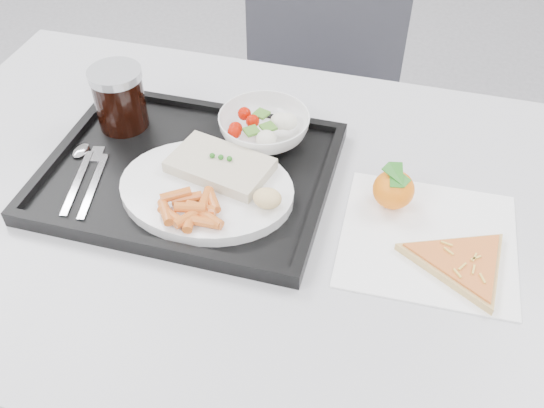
# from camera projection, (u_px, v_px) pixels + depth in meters

# --- Properties ---
(table) EXTENTS (1.20, 0.80, 0.75)m
(table) POSITION_uv_depth(u_px,v_px,m) (249.00, 231.00, 0.99)
(table) COLOR #A4A3A6
(table) RESTS_ON ground
(chair) EXTENTS (0.53, 0.53, 0.93)m
(chair) POSITION_uv_depth(u_px,v_px,m) (316.00, 83.00, 1.56)
(chair) COLOR #33343B
(chair) RESTS_ON ground
(tray) EXTENTS (0.45, 0.35, 0.03)m
(tray) POSITION_uv_depth(u_px,v_px,m) (189.00, 173.00, 0.97)
(tray) COLOR black
(tray) RESTS_ON table
(dinner_plate) EXTENTS (0.27, 0.27, 0.02)m
(dinner_plate) POSITION_uv_depth(u_px,v_px,m) (207.00, 190.00, 0.93)
(dinner_plate) COLOR white
(dinner_plate) RESTS_ON tray
(fish_fillet) EXTENTS (0.17, 0.12, 0.03)m
(fish_fillet) POSITION_uv_depth(u_px,v_px,m) (220.00, 166.00, 0.94)
(fish_fillet) COLOR beige
(fish_fillet) RESTS_ON dinner_plate
(bread_roll) EXTENTS (0.05, 0.05, 0.03)m
(bread_roll) POSITION_uv_depth(u_px,v_px,m) (267.00, 198.00, 0.88)
(bread_roll) COLOR tan
(bread_roll) RESTS_ON dinner_plate
(salad_bowl) EXTENTS (0.15, 0.15, 0.05)m
(salad_bowl) POSITION_uv_depth(u_px,v_px,m) (264.00, 127.00, 1.01)
(salad_bowl) COLOR white
(salad_bowl) RESTS_ON tray
(cola_glass) EXTENTS (0.09, 0.09, 0.11)m
(cola_glass) POSITION_uv_depth(u_px,v_px,m) (119.00, 97.00, 1.02)
(cola_glass) COLOR black
(cola_glass) RESTS_ON tray
(cutlery) EXTENTS (0.10, 0.17, 0.01)m
(cutlery) POSITION_uv_depth(u_px,v_px,m) (85.00, 170.00, 0.97)
(cutlery) COLOR silver
(cutlery) RESTS_ON tray
(napkin) EXTENTS (0.26, 0.25, 0.00)m
(napkin) POSITION_uv_depth(u_px,v_px,m) (428.00, 239.00, 0.88)
(napkin) COLOR white
(napkin) RESTS_ON table
(tangerine) EXTENTS (0.08, 0.08, 0.07)m
(tangerine) POSITION_uv_depth(u_px,v_px,m) (394.00, 189.00, 0.91)
(tangerine) COLOR orange
(tangerine) RESTS_ON napkin
(pizza_slice) EXTENTS (0.20, 0.20, 0.02)m
(pizza_slice) POSITION_uv_depth(u_px,v_px,m) (463.00, 263.00, 0.84)
(pizza_slice) COLOR #DCBE72
(pizza_slice) RESTS_ON napkin
(carrot_pile) EXTENTS (0.11, 0.09, 0.02)m
(carrot_pile) POSITION_uv_depth(u_px,v_px,m) (192.00, 209.00, 0.87)
(carrot_pile) COLOR #CF5F20
(carrot_pile) RESTS_ON dinner_plate
(salad_contents) EXTENTS (0.10, 0.09, 0.03)m
(salad_contents) POSITION_uv_depth(u_px,v_px,m) (265.00, 126.00, 1.00)
(salad_contents) COLOR #AC0F01
(salad_contents) RESTS_ON salad_bowl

